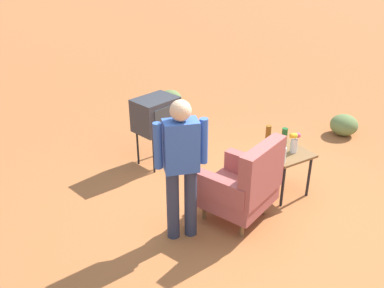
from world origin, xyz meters
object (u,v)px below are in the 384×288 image
person_standing (181,163)px  flower_vase (294,142)px  bottle_short_clear (283,155)px  armchair (244,184)px  tv_on_stand (156,115)px  bottle_wine_green (284,140)px  bottle_tall_amber (268,136)px  side_table (286,158)px

person_standing → flower_vase: size_ratio=6.19×
bottle_short_clear → armchair: bearing=0.9°
bottle_short_clear → tv_on_stand: bearing=-65.3°
tv_on_stand → bottle_wine_green: size_ratio=3.22×
person_standing → bottle_wine_green: person_standing is taller
bottle_short_clear → bottle_tall_amber: bottle_tall_amber is taller
person_standing → bottle_wine_green: bearing=-176.1°
bottle_tall_amber → flower_vase: bottle_tall_amber is taller
bottle_wine_green → flower_vase: 0.13m
bottle_short_clear → bottle_wine_green: bearing=-132.6°
bottle_short_clear → flower_vase: flower_vase is taller
bottle_tall_amber → flower_vase: size_ratio=1.13×
armchair → bottle_wine_green: size_ratio=3.31×
armchair → person_standing: 0.89m
armchair → bottle_short_clear: (-0.59, -0.01, 0.21)m
tv_on_stand → person_standing: 1.75m
armchair → bottle_tall_amber: armchair is taller
flower_vase → armchair: bearing=9.3°
bottle_wine_green → tv_on_stand: bearing=-56.7°
bottle_wine_green → flower_vase: bearing=139.8°
bottle_short_clear → flower_vase: bearing=-155.6°
side_table → person_standing: size_ratio=0.37×
armchair → person_standing: size_ratio=0.65×
bottle_tall_amber → bottle_wine_green: bottle_wine_green is taller
person_standing → flower_vase: (-1.65, -0.02, -0.18)m
armchair → bottle_short_clear: armchair is taller
armchair → side_table: bearing=-166.8°
bottle_short_clear → bottle_wine_green: bottle_wine_green is taller
side_table → bottle_wine_green: size_ratio=1.90×
bottle_wine_green → flower_vase: size_ratio=1.21×
tv_on_stand → bottle_wine_green: (-1.02, 1.55, -0.01)m
side_table → bottle_wine_green: bottle_wine_green is taller
armchair → bottle_tall_amber: (-0.71, -0.43, 0.26)m
bottle_short_clear → bottle_tall_amber: size_ratio=0.67×
side_table → bottle_tall_amber: bearing=-63.6°
armchair → side_table: size_ratio=1.74×
side_table → tv_on_stand: size_ratio=0.59×
bottle_wine_green → side_table: bearing=126.3°
side_table → tv_on_stand: bearing=-56.6°
bottle_short_clear → flower_vase: 0.34m
tv_on_stand → armchair: bearing=97.2°
armchair → tv_on_stand: 1.82m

